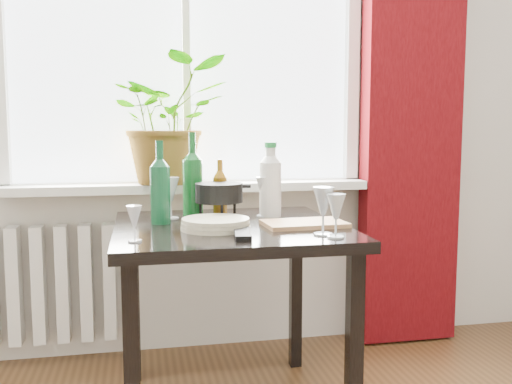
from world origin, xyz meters
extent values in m
cube|color=white|center=(0.00, 2.22, 1.60)|extent=(1.72, 0.08, 1.62)
cube|color=silver|center=(0.00, 2.15, 0.82)|extent=(1.72, 0.20, 0.04)
cube|color=#3D0508|center=(1.12, 2.12, 1.30)|extent=(0.50, 0.12, 2.56)
cube|color=silver|center=(-0.75, 2.18, 0.38)|extent=(0.80, 0.10, 0.55)
cube|color=black|center=(0.10, 1.55, 0.72)|extent=(0.85, 0.85, 0.04)
cube|color=black|center=(-0.27, 1.19, 0.35)|extent=(0.05, 0.05, 0.70)
cube|color=black|center=(-0.27, 1.92, 0.35)|extent=(0.05, 0.05, 0.70)
cube|color=black|center=(0.46, 1.19, 0.35)|extent=(0.05, 0.05, 0.70)
cube|color=black|center=(0.46, 1.92, 0.35)|extent=(0.05, 0.05, 0.70)
imported|color=#2B701D|center=(-0.09, 2.12, 1.14)|extent=(0.62, 0.56, 0.59)
cylinder|color=beige|center=(0.04, 1.46, 0.76)|extent=(0.33, 0.33, 0.04)
cube|color=black|center=(0.11, 1.30, 0.75)|extent=(0.08, 0.19, 0.02)
cube|color=#AF7D4F|center=(0.37, 1.47, 0.75)|extent=(0.31, 0.21, 0.02)
camera|label=1|loc=(-0.23, -0.55, 1.10)|focal=40.00mm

